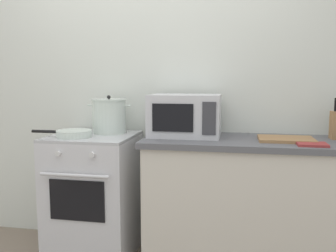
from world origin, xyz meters
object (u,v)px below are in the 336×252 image
object	(u,v)px
microwave	(185,115)
frying_pan	(73,134)
oven_mitt	(312,144)
stove	(94,195)
stock_pot	(109,116)
cutting_board	(286,139)

from	to	relation	value
microwave	frying_pan	bearing A→B (deg)	-165.43
frying_pan	oven_mitt	bearing A→B (deg)	-1.34
stove	frying_pan	bearing A→B (deg)	-128.53
stock_pot	frying_pan	distance (m)	0.32
microwave	stove	bearing A→B (deg)	-173.32
stock_pot	frying_pan	bearing A→B (deg)	-128.00
stove	stock_pot	size ratio (longest dim) A/B	2.69
stove	cutting_board	world-z (taller)	cutting_board
frying_pan	oven_mitt	size ratio (longest dim) A/B	2.49
cutting_board	oven_mitt	distance (m)	0.21
stock_pot	cutting_board	size ratio (longest dim) A/B	0.95
cutting_board	oven_mitt	bearing A→B (deg)	-50.15
frying_pan	cutting_board	bearing A→B (deg)	4.79
oven_mitt	cutting_board	bearing A→B (deg)	129.85
cutting_board	microwave	bearing A→B (deg)	173.56
stove	microwave	bearing A→B (deg)	6.68
frying_pan	microwave	world-z (taller)	microwave
microwave	oven_mitt	size ratio (longest dim) A/B	2.78
stove	oven_mitt	bearing A→B (deg)	-6.04
microwave	cutting_board	size ratio (longest dim) A/B	1.39
frying_pan	cutting_board	xyz separation A→B (m)	(1.46, 0.12, -0.02)
cutting_board	frying_pan	bearing A→B (deg)	-175.21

